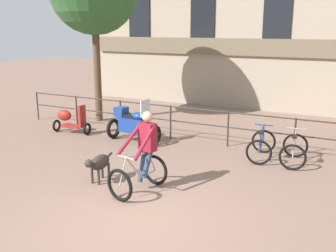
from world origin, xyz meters
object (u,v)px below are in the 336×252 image
cyclist_with_bike (142,156)px  parked_bicycle_near_lamp (261,146)px  dog (99,163)px  parked_scooter (70,119)px  parked_bicycle_mid_left (294,150)px  parked_motorcycle (133,124)px

cyclist_with_bike → parked_bicycle_near_lamp: cyclist_with_bike is taller
dog → cyclist_with_bike: bearing=3.0°
dog → parked_scooter: (-3.43, 2.98, 0.01)m
parked_bicycle_mid_left → parked_scooter: size_ratio=0.90×
cyclist_with_bike → parked_motorcycle: bearing=136.2°
parked_bicycle_near_lamp → parked_bicycle_mid_left: size_ratio=1.01×
cyclist_with_bike → parked_bicycle_near_lamp: 3.68m
parked_bicycle_near_lamp → dog: bearing=41.8°
cyclist_with_bike → parked_bicycle_mid_left: (2.54, 3.24, -0.41)m
parked_motorcycle → parked_bicycle_mid_left: 4.71m
parked_bicycle_near_lamp → cyclist_with_bike: bearing=54.7°
parked_motorcycle → parked_bicycle_near_lamp: parked_motorcycle is taller
cyclist_with_bike → dog: (-1.11, -0.05, -0.32)m
cyclist_with_bike → dog: 1.16m
dog → parked_bicycle_near_lamp: bearing=50.0°
parked_bicycle_near_lamp → parked_scooter: bearing=-4.8°
parked_motorcycle → parked_scooter: size_ratio=1.30×
cyclist_with_bike → parked_scooter: (-4.54, 2.94, -0.30)m
dog → parked_bicycle_mid_left: parked_bicycle_mid_left is taller
parked_bicycle_near_lamp → parked_bicycle_mid_left: 0.84m
parked_scooter → parked_motorcycle: bearing=-93.4°
parked_motorcycle → parked_scooter: parked_motorcycle is taller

